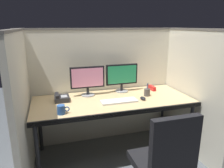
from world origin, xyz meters
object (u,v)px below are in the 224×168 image
keyboard_main (119,101)px  coffee_mug (61,110)px  desk (113,104)px  monitor_left (87,79)px  pen_cup (147,92)px  monitor_right (122,76)px  desk_phone (61,98)px  red_stapler (152,88)px  computer_mouse (143,98)px

keyboard_main → coffee_mug: 0.69m
desk → monitor_left: bearing=137.1°
desk → pen_cup: (0.45, 0.02, 0.10)m
monitor_right → desk_phone: 0.84m
red_stapler → pen_cup: (-0.18, -0.21, 0.02)m
monitor_right → monitor_left: bearing=-175.8°
coffee_mug → pen_cup: bearing=14.2°
computer_mouse → pen_cup: 0.16m
keyboard_main → computer_mouse: size_ratio=4.48×
desk → monitor_left: (-0.27, 0.25, 0.27)m
monitor_left → computer_mouse: monitor_left is taller
keyboard_main → desk_phone: 0.68m
desk → desk_phone: 0.62m
monitor_left → monitor_right: 0.47m
keyboard_main → computer_mouse: computer_mouse is taller
desk → computer_mouse: size_ratio=19.79×
monitor_right → keyboard_main: size_ratio=1.00×
monitor_right → pen_cup: size_ratio=2.57×
pen_cup → desk_phone: bearing=173.3°
desk → red_stapler: red_stapler is taller
computer_mouse → red_stapler: 0.44m
monitor_left → coffee_mug: bearing=-125.7°
desk_phone → pen_cup: bearing=-6.7°
monitor_right → coffee_mug: monitor_right is taller
desk → monitor_left: monitor_left is taller
monitor_right → keyboard_main: bearing=-113.4°
red_stapler → pen_cup: size_ratio=0.90×
coffee_mug → desk: bearing=22.2°
pen_cup → coffee_mug: bearing=-165.8°
monitor_left → desk_phone: 0.40m
pen_cup → red_stapler: bearing=49.6°
keyboard_main → coffee_mug: coffee_mug is taller
monitor_right → desk: bearing=-125.7°
monitor_left → keyboard_main: monitor_left is taller
desk_phone → keyboard_main: bearing=-20.2°
monitor_left → monitor_right: same height
desk → pen_cup: pen_cup is taller
monitor_right → pen_cup: bearing=-46.8°
desk_phone → coffee_mug: bearing=-93.6°
monitor_left → pen_cup: 0.77m
pen_cup → coffee_mug: 1.11m
desk → red_stapler: size_ratio=12.67×
computer_mouse → pen_cup: (0.11, 0.12, 0.03)m
red_stapler → desk_phone: desk_phone is taller
desk → coffee_mug: bearing=-157.8°
computer_mouse → monitor_left: bearing=150.1°
monitor_right → coffee_mug: bearing=-147.1°
monitor_right → red_stapler: (0.43, -0.05, -0.19)m
monitor_left → desk: bearing=-42.9°
desk → desk_phone: bearing=166.9°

